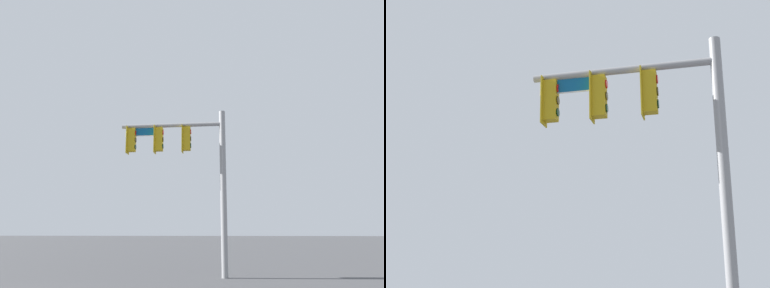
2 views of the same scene
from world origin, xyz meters
TOP-DOWN VIEW (x-y plane):
  - signal_pole_near at (-4.92, -7.41)m, footprint 4.88×0.53m

SIDE VIEW (x-z plane):
  - signal_pole_near at x=-4.92m, z-range 1.41..8.79m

